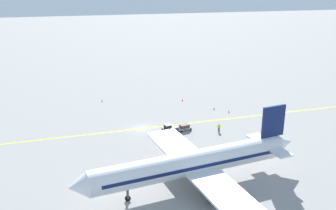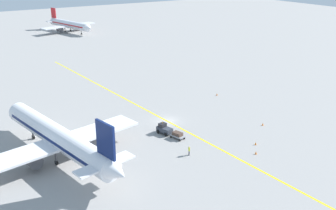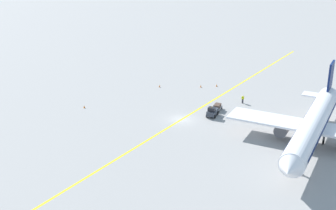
# 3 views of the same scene
# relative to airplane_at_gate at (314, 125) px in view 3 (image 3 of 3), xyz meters

# --- Properties ---
(ground_plane) EXTENTS (400.00, 400.00, 0.00)m
(ground_plane) POSITION_rel_airplane_at_gate_xyz_m (23.15, 4.03, -3.71)
(ground_plane) COLOR gray
(apron_yellow_centreline) EXTENTS (9.64, 119.67, 0.01)m
(apron_yellow_centreline) POSITION_rel_airplane_at_gate_xyz_m (23.15, 4.03, -3.71)
(apron_yellow_centreline) COLOR yellow
(apron_yellow_centreline) RESTS_ON ground
(airplane_at_gate) EXTENTS (28.48, 35.36, 10.60)m
(airplane_at_gate) POSITION_rel_airplane_at_gate_xyz_m (0.00, 0.00, 0.00)
(airplane_at_gate) COLOR white
(airplane_at_gate) RESTS_ON ground
(baggage_tug_dark) EXTENTS (2.40, 3.29, 2.11)m
(baggage_tug_dark) POSITION_rel_airplane_at_gate_xyz_m (19.56, -0.74, -2.81)
(baggage_tug_dark) COLOR #333842
(baggage_tug_dark) RESTS_ON ground
(baggage_cart_trailing) EXTENTS (2.05, 2.88, 1.24)m
(baggage_cart_trailing) POSITION_rel_airplane_at_gate_xyz_m (20.46, -3.91, -2.95)
(baggage_cart_trailing) COLOR gray
(baggage_cart_trailing) RESTS_ON ground
(ground_crew_worker) EXTENTS (0.37, 0.51, 1.68)m
(ground_crew_worker) POSITION_rel_airplane_at_gate_xyz_m (18.52, -10.36, -2.80)
(ground_crew_worker) COLOR #23232D
(ground_crew_worker) RESTS_ON ground
(traffic_cone_near_nose) EXTENTS (0.32, 0.32, 0.55)m
(traffic_cone_near_nose) POSITION_rel_airplane_at_gate_xyz_m (37.98, -7.86, -3.43)
(traffic_cone_near_nose) COLOR orange
(traffic_cone_near_nose) RESTS_ON ground
(traffic_cone_mid_apron) EXTENTS (0.32, 0.32, 0.55)m
(traffic_cone_mid_apron) POSITION_rel_airplane_at_gate_xyz_m (28.27, -16.05, -3.43)
(traffic_cone_mid_apron) COLOR orange
(traffic_cone_mid_apron) RESTS_ON ground
(traffic_cone_by_wingtip) EXTENTS (0.32, 0.32, 0.55)m
(traffic_cone_by_wingtip) POSITION_rel_airplane_at_gate_xyz_m (41.65, 11.07, -3.43)
(traffic_cone_by_wingtip) COLOR orange
(traffic_cone_by_wingtip) RESTS_ON ground
(traffic_cone_far_edge) EXTENTS (0.32, 0.32, 0.55)m
(traffic_cone_far_edge) POSITION_rel_airplane_at_gate_xyz_m (30.74, -13.41, -3.43)
(traffic_cone_far_edge) COLOR orange
(traffic_cone_far_edge) RESTS_ON ground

